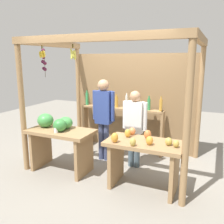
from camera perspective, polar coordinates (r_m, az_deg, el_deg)
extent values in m
plane|color=gray|center=(5.05, 0.91, -11.83)|extent=(12.00, 12.00, 0.00)
cylinder|color=#99754C|center=(4.71, -20.38, 1.18)|extent=(0.10, 0.10, 2.44)
cylinder|color=#99754C|center=(3.41, 17.27, -2.61)|extent=(0.10, 0.10, 2.44)
cylinder|color=#99754C|center=(6.20, -7.93, 4.32)|extent=(0.10, 0.10, 2.44)
cylinder|color=#99754C|center=(5.28, 19.92, 2.34)|extent=(0.10, 0.10, 2.44)
cube|color=#99754C|center=(3.77, -5.01, 17.05)|extent=(3.00, 0.12, 0.12)
cube|color=#99754C|center=(5.36, -13.93, 15.30)|extent=(0.12, 2.02, 0.12)
cube|color=#99754C|center=(4.27, 19.98, 15.82)|extent=(0.12, 2.02, 0.12)
cube|color=olive|center=(5.61, 4.91, 2.31)|extent=(2.90, 0.04, 2.19)
cylinder|color=brown|center=(4.00, -9.22, 15.08)|extent=(0.02, 0.02, 0.06)
ellipsoid|color=#D1CC4C|center=(3.98, -8.73, 13.17)|extent=(0.04, 0.08, 0.15)
ellipsoid|color=#D1CC4C|center=(4.00, -8.73, 13.02)|extent=(0.06, 0.05, 0.16)
ellipsoid|color=#D1CC4C|center=(4.02, -9.08, 13.18)|extent=(0.09, 0.06, 0.16)
ellipsoid|color=#D1CC4C|center=(4.02, -9.30, 13.16)|extent=(0.07, 0.09, 0.16)
ellipsoid|color=#D1CC4C|center=(4.00, -9.45, 13.17)|extent=(0.07, 0.08, 0.16)
ellipsoid|color=#D1CC4C|center=(3.98, -9.45, 13.55)|extent=(0.07, 0.05, 0.16)
ellipsoid|color=#D1CC4C|center=(3.97, -9.13, 13.19)|extent=(0.08, 0.07, 0.16)
cylinder|color=brown|center=(4.43, -16.15, 14.47)|extent=(0.02, 0.02, 0.06)
ellipsoid|color=gold|center=(4.40, -15.69, 13.14)|extent=(0.04, 0.08, 0.12)
ellipsoid|color=gold|center=(4.44, -15.68, 12.95)|extent=(0.06, 0.05, 0.13)
ellipsoid|color=gold|center=(4.45, -15.97, 13.07)|extent=(0.07, 0.05, 0.13)
ellipsoid|color=gold|center=(4.44, -16.33, 12.87)|extent=(0.04, 0.08, 0.12)
ellipsoid|color=gold|center=(4.42, -16.52, 12.80)|extent=(0.06, 0.05, 0.13)
ellipsoid|color=gold|center=(4.40, -16.16, 12.87)|extent=(0.06, 0.05, 0.13)
cylinder|color=#4C422D|center=(4.59, -15.57, 11.35)|extent=(0.01, 0.01, 0.55)
sphere|color=#47142D|center=(4.59, -15.89, 13.77)|extent=(0.07, 0.07, 0.07)
sphere|color=#511938|center=(4.60, -16.01, 12.93)|extent=(0.06, 0.06, 0.06)
sphere|color=#47142D|center=(4.57, -15.80, 12.25)|extent=(0.06, 0.06, 0.06)
sphere|color=#511938|center=(4.60, -15.94, 11.32)|extent=(0.06, 0.06, 0.06)
sphere|color=#47142D|center=(4.56, -15.50, 11.00)|extent=(0.06, 0.06, 0.06)
sphere|color=#47142D|center=(4.58, -15.49, 9.66)|extent=(0.06, 0.06, 0.06)
sphere|color=#511938|center=(4.60, -15.75, 9.83)|extent=(0.06, 0.06, 0.06)
cube|color=#99754C|center=(4.57, -11.96, -4.49)|extent=(1.22, 0.64, 0.06)
cube|color=#99754C|center=(4.99, -16.34, -8.11)|extent=(0.06, 0.58, 0.73)
cube|color=#99754C|center=(4.45, -6.55, -10.21)|extent=(0.06, 0.58, 0.73)
ellipsoid|color=#429347|center=(4.60, -10.88, -2.51)|extent=(0.28, 0.28, 0.22)
ellipsoid|color=#429347|center=(4.79, -15.37, -1.90)|extent=(0.37, 0.37, 0.26)
ellipsoid|color=#38843D|center=(4.43, -12.17, -3.07)|extent=(0.34, 0.34, 0.23)
cylinder|color=white|center=(4.40, -13.02, -4.21)|extent=(0.07, 0.07, 0.09)
cube|color=#99754C|center=(3.89, 7.64, -7.35)|extent=(1.22, 0.64, 0.06)
cube|color=#99754C|center=(4.19, 0.94, -11.61)|extent=(0.06, 0.58, 0.73)
cube|color=#99754C|center=(3.94, 14.47, -13.61)|extent=(0.06, 0.58, 0.73)
ellipsoid|color=gold|center=(4.05, 3.71, -4.98)|extent=(0.14, 0.14, 0.14)
ellipsoid|color=#E07F47|center=(4.18, 4.76, -4.51)|extent=(0.12, 0.12, 0.13)
ellipsoid|color=#B79E47|center=(3.77, 13.19, -6.76)|extent=(0.11, 0.11, 0.12)
ellipsoid|color=#B79E47|center=(3.70, 14.84, -7.24)|extent=(0.12, 0.12, 0.11)
ellipsoid|color=gold|center=(3.73, 8.82, -6.65)|extent=(0.12, 0.12, 0.14)
ellipsoid|color=#B79E47|center=(3.66, 4.91, -7.03)|extent=(0.12, 0.12, 0.12)
ellipsoid|color=#CC7038|center=(4.00, 8.37, -5.23)|extent=(0.15, 0.15, 0.15)
ellipsoid|color=gold|center=(3.79, 0.63, -6.04)|extent=(0.16, 0.16, 0.16)
cube|color=#99754C|center=(5.97, -6.27, -2.98)|extent=(0.05, 0.20, 1.00)
cube|color=#99754C|center=(5.30, 11.69, -5.13)|extent=(0.05, 0.20, 1.00)
cube|color=#99754C|center=(5.45, 2.20, 0.81)|extent=(1.89, 0.22, 0.04)
cylinder|color=#338C4C|center=(5.81, -5.89, 3.11)|extent=(0.07, 0.07, 0.29)
cylinder|color=#338C4C|center=(5.78, -5.93, 4.82)|extent=(0.03, 0.03, 0.06)
cylinder|color=#994C1E|center=(5.68, -3.62, 2.95)|extent=(0.07, 0.07, 0.29)
cylinder|color=#994C1E|center=(5.66, -3.64, 4.71)|extent=(0.03, 0.03, 0.06)
cylinder|color=#338C4C|center=(5.57, -1.32, 2.58)|extent=(0.07, 0.07, 0.25)
cylinder|color=#338C4C|center=(5.55, -1.33, 4.17)|extent=(0.03, 0.03, 0.06)
cylinder|color=gold|center=(5.47, 1.05, 2.33)|extent=(0.07, 0.07, 0.24)
cylinder|color=gold|center=(5.45, 1.05, 3.87)|extent=(0.03, 0.03, 0.06)
cylinder|color=silver|center=(5.38, 3.45, 2.38)|extent=(0.06, 0.06, 0.28)
cylinder|color=silver|center=(5.35, 3.47, 4.18)|extent=(0.03, 0.03, 0.06)
cylinder|color=#D8B266|center=(5.29, 6.10, 2.16)|extent=(0.07, 0.07, 0.28)
cylinder|color=#D8B266|center=(5.27, 6.14, 3.98)|extent=(0.03, 0.03, 0.06)
cylinder|color=#338C4C|center=(5.23, 8.65, 1.76)|extent=(0.07, 0.07, 0.24)
cylinder|color=#338C4C|center=(5.20, 8.70, 3.41)|extent=(0.03, 0.03, 0.06)
cylinder|color=gold|center=(5.17, 11.41, 1.57)|extent=(0.06, 0.06, 0.25)
cylinder|color=gold|center=(5.14, 11.48, 3.28)|extent=(0.03, 0.03, 0.06)
cylinder|color=#3C456A|center=(5.10, -2.56, -6.84)|extent=(0.11, 0.11, 0.79)
cylinder|color=#3C456A|center=(5.05, -1.33, -7.03)|extent=(0.11, 0.11, 0.79)
cube|color=#2D428C|center=(4.89, -2.01, 1.12)|extent=(0.32, 0.19, 0.66)
cylinder|color=#2D428C|center=(4.97, -4.08, 1.68)|extent=(0.08, 0.08, 0.60)
cylinder|color=#2D428C|center=(4.80, 0.13, 1.32)|extent=(0.08, 0.08, 0.60)
sphere|color=tan|center=(4.82, -2.05, 6.32)|extent=(0.23, 0.23, 0.23)
cylinder|color=#455865|center=(4.80, 4.53, -8.65)|extent=(0.11, 0.11, 0.70)
cylinder|color=#455865|center=(4.77, 5.90, -8.85)|extent=(0.11, 0.11, 0.70)
cube|color=white|center=(4.59, 5.37, -1.20)|extent=(0.32, 0.19, 0.59)
cylinder|color=white|center=(4.65, 3.05, -0.62)|extent=(0.08, 0.08, 0.53)
cylinder|color=white|center=(4.53, 7.77, -1.07)|extent=(0.08, 0.08, 0.53)
sphere|color=tan|center=(4.52, 5.47, 3.70)|extent=(0.20, 0.20, 0.20)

